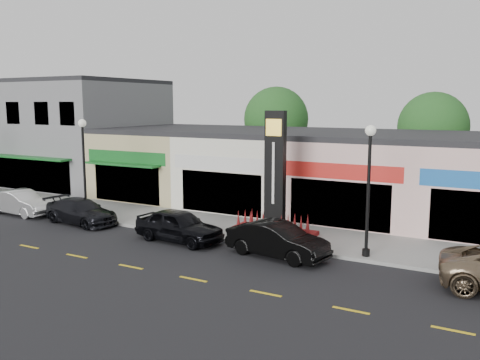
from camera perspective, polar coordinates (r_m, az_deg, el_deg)
The scene contains 16 objects.
ground at distance 23.33m, azimuth -7.30°, elevation -7.62°, with size 120.00×120.00×0.00m, color black.
sidewalk at distance 26.82m, azimuth -1.82°, elevation -5.23°, with size 52.00×4.30×0.15m, color gray.
curb at distance 24.97m, azimuth -4.45°, elevation -6.31°, with size 52.00×0.20×0.15m, color gray.
building_grey_2story at distance 43.07m, azimuth -17.94°, elevation 5.07°, with size 12.00×10.95×8.30m.
shop_beige at distance 36.90m, azimuth -7.61°, elevation 2.16°, with size 7.00×10.85×4.80m.
shop_cream at distance 33.27m, azimuth 2.17°, elevation 1.54°, with size 7.00×10.01×4.80m.
shop_pink_w at distance 30.81m, azimuth 13.89°, elevation 0.72°, with size 7.00×10.01×4.80m.
tree_rear_west at distance 41.36m, azimuth 4.08°, elevation 6.82°, with size 5.20×5.20×7.83m.
tree_rear_mid at distance 37.97m, azimuth 20.85°, elevation 5.62°, with size 4.80×4.80×7.29m.
lamp_west_near at distance 29.72m, azimuth -17.14°, elevation 2.41°, with size 0.44×0.44×5.47m.
lamp_east_near at distance 21.44m, azimuth 14.26°, elevation 0.26°, with size 0.44×0.44×5.47m.
pylon_sign at distance 24.87m, azimuth 3.95°, elevation -1.17°, with size 4.20×1.30×6.00m.
car_white_van at distance 32.50m, azimuth -23.37°, elevation -2.34°, with size 4.36×1.52×1.44m, color silver.
car_dark_sedan at distance 28.96m, azimuth -17.43°, elevation -3.38°, with size 4.63×1.88×1.34m, color black.
car_black_sedan at distance 24.25m, azimuth -6.87°, elevation -5.11°, with size 4.50×1.81×1.53m, color black.
car_black_conv at distance 21.74m, azimuth 4.22°, elevation -6.74°, with size 4.51×1.57×1.49m, color black.
Camera 1 is at (13.24, -18.07, 6.49)m, focal length 38.00 mm.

